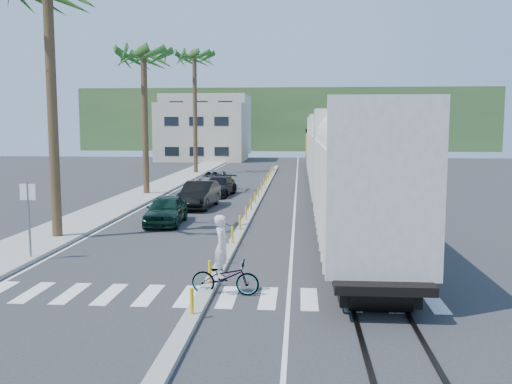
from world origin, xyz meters
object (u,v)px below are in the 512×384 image
car_lead (166,210)px  car_second (199,195)px  street_sign (28,209)px  cyclist (224,269)px

car_lead → car_second: car_second is taller
street_sign → cyclist: size_ratio=1.24×
street_sign → car_second: bearing=74.3°
street_sign → car_second: (3.94, 13.99, -1.16)m
car_lead → street_sign: bearing=-114.2°
street_sign → car_lead: bearing=67.9°
car_lead → cyclist: cyclist is taller
car_second → cyclist: (3.92, -17.71, -0.03)m
car_lead → car_second: bearing=81.4°
car_lead → cyclist: bearing=-71.0°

